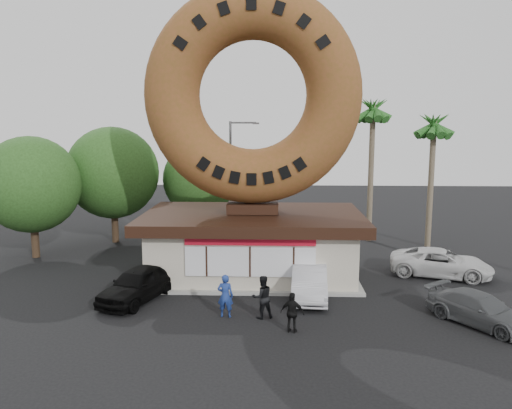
{
  "coord_description": "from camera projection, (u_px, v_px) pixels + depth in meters",
  "views": [
    {
      "loc": [
        1.08,
        -19.2,
        7.78
      ],
      "look_at": [
        0.24,
        4.0,
        4.04
      ],
      "focal_mm": 35.0,
      "sensor_mm": 36.0,
      "label": 1
    }
  ],
  "objects": [
    {
      "name": "ground",
      "position": [
        247.0,
        318.0,
        20.22
      ],
      "size": [
        90.0,
        90.0,
        0.0
      ],
      "primitive_type": "plane",
      "color": "black",
      "rests_on": "ground"
    },
    {
      "name": "donut_shop",
      "position": [
        253.0,
        242.0,
        25.85
      ],
      "size": [
        11.2,
        7.2,
        3.8
      ],
      "color": "beige",
      "rests_on": "ground"
    },
    {
      "name": "giant_donut",
      "position": [
        253.0,
        95.0,
        24.68
      ],
      "size": [
        10.8,
        2.75,
        10.8
      ],
      "primitive_type": "torus",
      "rotation": [
        1.57,
        0.0,
        0.0
      ],
      "color": "brown",
      "rests_on": "donut_shop"
    },
    {
      "name": "tree_west",
      "position": [
        113.0,
        173.0,
        32.65
      ],
      "size": [
        6.0,
        6.0,
        7.65
      ],
      "color": "#473321",
      "rests_on": "ground"
    },
    {
      "name": "tree_mid",
      "position": [
        201.0,
        179.0,
        34.53
      ],
      "size": [
        5.2,
        5.2,
        6.63
      ],
      "color": "#473321",
      "rests_on": "ground"
    },
    {
      "name": "tree_far",
      "position": [
        31.0,
        185.0,
        28.88
      ],
      "size": [
        5.6,
        5.6,
        7.14
      ],
      "color": "#473321",
      "rests_on": "ground"
    },
    {
      "name": "palm_near",
      "position": [
        373.0,
        115.0,
        32.43
      ],
      "size": [
        2.6,
        2.6,
        9.75
      ],
      "color": "#726651",
      "rests_on": "ground"
    },
    {
      "name": "palm_far",
      "position": [
        434.0,
        129.0,
        30.97
      ],
      "size": [
        2.6,
        2.6,
        8.75
      ],
      "color": "#726651",
      "rests_on": "ground"
    },
    {
      "name": "street_lamp",
      "position": [
        233.0,
        171.0,
        35.36
      ],
      "size": [
        2.11,
        0.2,
        8.0
      ],
      "color": "#59595E",
      "rests_on": "ground"
    },
    {
      "name": "person_left",
      "position": [
        225.0,
        296.0,
        20.26
      ],
      "size": [
        0.68,
        0.47,
        1.79
      ],
      "primitive_type": "imported",
      "rotation": [
        0.0,
        0.0,
        3.08
      ],
      "color": "navy",
      "rests_on": "ground"
    },
    {
      "name": "person_center",
      "position": [
        262.0,
        297.0,
        20.14
      ],
      "size": [
        1.03,
        0.92,
        1.77
      ],
      "primitive_type": "imported",
      "rotation": [
        0.0,
        0.0,
        3.48
      ],
      "color": "black",
      "rests_on": "ground"
    },
    {
      "name": "person_right",
      "position": [
        292.0,
        313.0,
        18.74
      ],
      "size": [
        0.98,
        0.6,
        1.56
      ],
      "primitive_type": "imported",
      "rotation": [
        0.0,
        0.0,
        2.88
      ],
      "color": "black",
      "rests_on": "ground"
    },
    {
      "name": "car_black",
      "position": [
        137.0,
        284.0,
        22.19
      ],
      "size": [
        3.12,
        4.73,
        1.5
      ],
      "primitive_type": "imported",
      "rotation": [
        0.0,
        0.0,
        -0.34
      ],
      "color": "black",
      "rests_on": "ground"
    },
    {
      "name": "car_silver",
      "position": [
        309.0,
        281.0,
        22.66
      ],
      "size": [
        1.83,
        4.54,
        1.46
      ],
      "primitive_type": "imported",
      "rotation": [
        0.0,
        0.0,
        -0.06
      ],
      "color": "silver",
      "rests_on": "ground"
    },
    {
      "name": "car_grey",
      "position": [
        480.0,
        309.0,
        19.52
      ],
      "size": [
        3.92,
        4.42,
        1.23
      ],
      "primitive_type": "imported",
      "rotation": [
        0.0,
        0.0,
        0.64
      ],
      "color": "#505355",
      "rests_on": "ground"
    },
    {
      "name": "car_white",
      "position": [
        441.0,
        263.0,
        25.77
      ],
      "size": [
        5.54,
        3.74,
        1.41
      ],
      "primitive_type": "imported",
      "rotation": [
        0.0,
        0.0,
        1.27
      ],
      "color": "silver",
      "rests_on": "ground"
    }
  ]
}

